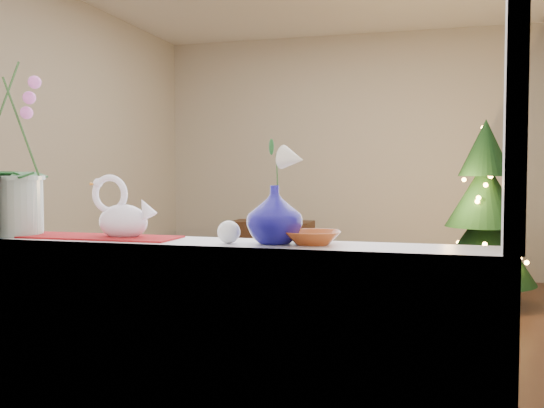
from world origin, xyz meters
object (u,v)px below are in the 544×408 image
(orchid_pot, at_px, (9,137))
(side_table, at_px, (272,251))
(blue_vase, at_px, (275,210))
(xmas_tree, at_px, (484,212))
(swan, at_px, (123,208))
(amber_dish, at_px, (312,238))
(paperweight, at_px, (229,232))

(orchid_pot, relative_size, side_table, 0.87)
(blue_vase, distance_m, side_table, 4.45)
(xmas_tree, distance_m, side_table, 2.23)
(swan, relative_size, amber_dish, 1.60)
(paperweight, xyz_separation_m, amber_dish, (0.28, 0.05, -0.02))
(orchid_pot, bearing_deg, xmas_tree, 61.91)
(orchid_pot, distance_m, xmas_tree, 4.17)
(orchid_pot, bearing_deg, side_table, 92.02)
(paperweight, bearing_deg, xmas_tree, 73.86)
(swan, height_order, amber_dish, swan)
(paperweight, relative_size, amber_dish, 0.48)
(orchid_pot, distance_m, paperweight, 0.95)
(blue_vase, distance_m, amber_dish, 0.16)
(paperweight, height_order, xmas_tree, xmas_tree)
(paperweight, distance_m, xmas_tree, 3.83)
(blue_vase, relative_size, amber_dish, 1.41)
(orchid_pot, xyz_separation_m, amber_dish, (1.16, 0.02, -0.35))
(amber_dish, distance_m, xmas_tree, 3.72)
(orchid_pot, bearing_deg, amber_dish, 1.11)
(swan, relative_size, side_table, 0.30)
(orchid_pot, bearing_deg, swan, 4.03)
(amber_dish, relative_size, side_table, 0.19)
(paperweight, relative_size, side_table, 0.09)
(blue_vase, bearing_deg, amber_dish, 5.51)
(orchid_pot, height_order, swan, orchid_pot)
(xmas_tree, bearing_deg, blue_vase, -104.07)
(swan, distance_m, xmas_tree, 3.92)
(blue_vase, bearing_deg, side_table, 105.66)
(side_table, bearing_deg, blue_vase, -74.63)
(swan, distance_m, paperweight, 0.44)
(swan, xyz_separation_m, paperweight, (0.43, -0.06, -0.07))
(blue_vase, height_order, side_table, blue_vase)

